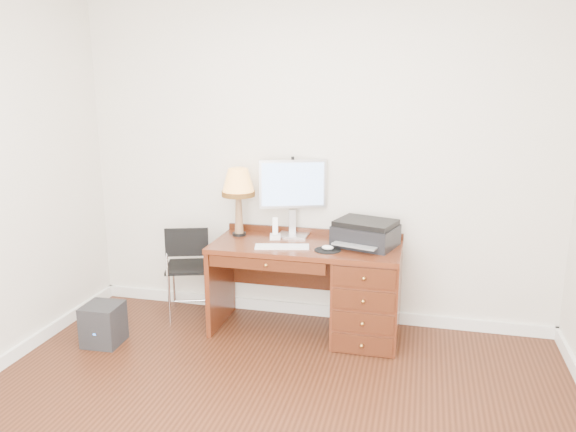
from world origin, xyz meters
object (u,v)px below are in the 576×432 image
(monitor, at_px, (294,188))
(equipment_box, at_px, (103,324))
(printer, at_px, (366,233))
(desk, at_px, (345,287))
(phone, at_px, (275,233))
(chair, at_px, (187,262))
(leg_lamp, at_px, (238,187))

(monitor, xyz_separation_m, equipment_box, (-1.34, -0.82, -0.99))
(equipment_box, bearing_deg, printer, 16.22)
(desk, distance_m, monitor, 0.91)
(equipment_box, bearing_deg, phone, 26.55)
(monitor, xyz_separation_m, chair, (-0.90, -0.19, -0.64))
(desk, xyz_separation_m, equipment_box, (-1.82, -0.59, -0.25))
(desk, xyz_separation_m, leg_lamp, (-0.92, 0.12, 0.75))
(desk, relative_size, printer, 2.76)
(desk, bearing_deg, chair, 178.67)
(desk, height_order, printer, printer)
(printer, distance_m, phone, 0.74)
(monitor, distance_m, phone, 0.40)
(monitor, relative_size, leg_lamp, 1.13)
(chair, bearing_deg, desk, -19.57)
(monitor, relative_size, equipment_box, 1.98)
(monitor, height_order, phone, monitor)
(chair, distance_m, equipment_box, 0.84)
(desk, bearing_deg, leg_lamp, 172.37)
(printer, xyz_separation_m, chair, (-1.51, -0.04, -0.34))
(phone, bearing_deg, chair, 170.00)
(phone, xyz_separation_m, equipment_box, (-1.22, -0.68, -0.64))
(desk, xyz_separation_m, monitor, (-0.48, 0.23, 0.74))
(printer, relative_size, chair, 0.65)
(monitor, height_order, leg_lamp, monitor)
(leg_lamp, bearing_deg, monitor, 12.74)
(desk, bearing_deg, printer, 26.62)
(desk, height_order, monitor, monitor)
(phone, bearing_deg, leg_lamp, 159.03)
(printer, relative_size, phone, 3.01)
(phone, bearing_deg, monitor, 35.19)
(desk, distance_m, printer, 0.46)
(monitor, xyz_separation_m, phone, (-0.12, -0.14, -0.35))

